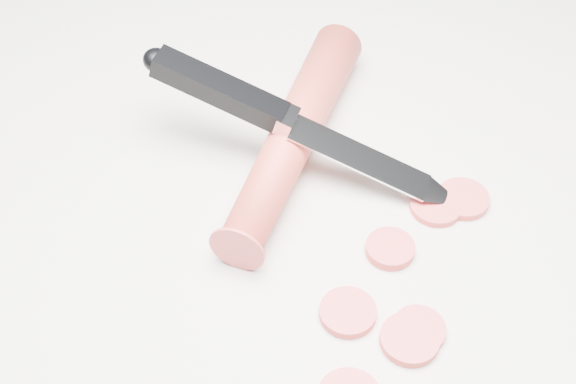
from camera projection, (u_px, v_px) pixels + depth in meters
name	position (u px, v px, depth m)	size (l,w,h in m)	color
ground	(374.00, 227.00, 0.53)	(2.40, 2.40, 0.00)	silver
carrot	(294.00, 134.00, 0.56)	(0.03, 0.03, 0.22)	red
carrot_slice_0	(390.00, 249.00, 0.51)	(0.03, 0.03, 0.01)	#D63E42
carrot_slice_2	(436.00, 206.00, 0.54)	(0.03, 0.03, 0.01)	#D63E42
carrot_slice_3	(419.00, 330.00, 0.47)	(0.03, 0.03, 0.01)	#D63E42
carrot_slice_4	(463.00, 199.00, 0.54)	(0.04, 0.04, 0.01)	#D63E42
carrot_slice_5	(348.00, 312.00, 0.48)	(0.03, 0.03, 0.01)	#D63E42
carrot_slice_6	(410.00, 339.00, 0.47)	(0.04, 0.04, 0.01)	#D63E42
kitchen_knife	(305.00, 126.00, 0.54)	(0.20, 0.16, 0.07)	silver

